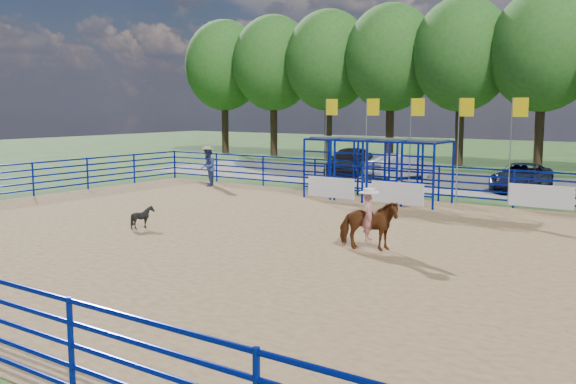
% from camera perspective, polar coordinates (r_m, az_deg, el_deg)
% --- Properties ---
extents(ground, '(120.00, 120.00, 0.00)m').
position_cam_1_polar(ground, '(18.22, 1.46, -4.70)').
color(ground, '#385D25').
rests_on(ground, ground).
extents(arena_dirt, '(30.00, 20.00, 0.02)m').
position_cam_1_polar(arena_dirt, '(18.22, 1.46, -4.67)').
color(arena_dirt, '#9D7A4E').
rests_on(arena_dirt, ground).
extents(gravel_strip, '(40.00, 10.00, 0.01)m').
position_cam_1_polar(gravel_strip, '(33.57, 17.63, 0.64)').
color(gravel_strip, gray).
rests_on(gravel_strip, ground).
extents(horse_and_rider, '(1.79, 1.23, 2.35)m').
position_cam_1_polar(horse_and_rider, '(17.44, 7.18, -2.52)').
color(horse_and_rider, '#643114').
rests_on(horse_and_rider, arena_dirt).
extents(calf, '(0.86, 0.84, 0.72)m').
position_cam_1_polar(calf, '(20.94, -12.79, -2.21)').
color(calf, black).
rests_on(calf, arena_dirt).
extents(spectator_cowboy, '(1.09, 1.14, 1.90)m').
position_cam_1_polar(spectator_cowboy, '(31.44, -7.15, 2.26)').
color(spectator_cowboy, navy).
rests_on(spectator_cowboy, arena_dirt).
extents(car_a, '(2.89, 5.02, 1.61)m').
position_cam_1_polar(car_a, '(36.45, 5.52, 2.77)').
color(car_a, black).
rests_on(car_a, gravel_strip).
extents(car_b, '(2.77, 4.36, 1.36)m').
position_cam_1_polar(car_b, '(34.90, 9.93, 2.27)').
color(car_b, gray).
rests_on(car_b, gravel_strip).
extents(car_c, '(2.26, 4.62, 1.26)m').
position_cam_1_polar(car_c, '(31.51, 20.05, 1.26)').
color(car_c, '#141834').
rests_on(car_c, gravel_strip).
extents(perimeter_fence, '(30.10, 20.10, 1.50)m').
position_cam_1_polar(perimeter_fence, '(18.08, 1.47, -2.38)').
color(perimeter_fence, '#071798').
rests_on(perimeter_fence, ground).
extents(chute_assembly, '(19.32, 2.41, 4.20)m').
position_cam_1_polar(chute_assembly, '(26.56, 8.55, 1.87)').
color(chute_assembly, '#071798').
rests_on(chute_assembly, ground).
extents(treeline, '(56.40, 6.40, 11.24)m').
position_cam_1_polar(treeline, '(42.18, 21.78, 12.07)').
color(treeline, '#3F2B19').
rests_on(treeline, ground).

